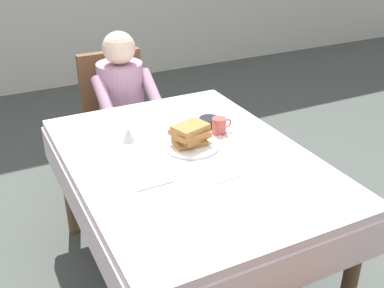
# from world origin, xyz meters

# --- Properties ---
(ground_plane) EXTENTS (14.00, 14.00, 0.00)m
(ground_plane) POSITION_xyz_m (0.00, 0.00, 0.00)
(ground_plane) COLOR #474C47
(dining_table_main) EXTENTS (1.12, 1.52, 0.74)m
(dining_table_main) POSITION_xyz_m (0.00, 0.00, 0.65)
(dining_table_main) COLOR silver
(dining_table_main) RESTS_ON ground
(chair_diner) EXTENTS (0.44, 0.45, 0.93)m
(chair_diner) POSITION_xyz_m (0.02, 1.17, 0.53)
(chair_diner) COLOR brown
(chair_diner) RESTS_ON ground
(diner_person) EXTENTS (0.40, 0.43, 1.12)m
(diner_person) POSITION_xyz_m (0.02, 1.01, 0.67)
(diner_person) COLOR #B2849E
(diner_person) RESTS_ON ground
(plate_breakfast) EXTENTS (0.28, 0.28, 0.02)m
(plate_breakfast) POSITION_xyz_m (0.06, 0.09, 0.75)
(plate_breakfast) COLOR white
(plate_breakfast) RESTS_ON dining_table_main
(breakfast_stack) EXTENTS (0.21, 0.18, 0.10)m
(breakfast_stack) POSITION_xyz_m (0.05, 0.09, 0.81)
(breakfast_stack) COLOR #A36B33
(breakfast_stack) RESTS_ON plate_breakfast
(cup_coffee) EXTENTS (0.11, 0.08, 0.08)m
(cup_coffee) POSITION_xyz_m (0.26, 0.17, 0.78)
(cup_coffee) COLOR #B24C42
(cup_coffee) RESTS_ON dining_table_main
(bowl_butter) EXTENTS (0.11, 0.11, 0.04)m
(bowl_butter) POSITION_xyz_m (0.26, 0.27, 0.76)
(bowl_butter) COLOR black
(bowl_butter) RESTS_ON dining_table_main
(syrup_pitcher) EXTENTS (0.08, 0.08, 0.07)m
(syrup_pitcher) POSITION_xyz_m (-0.20, 0.29, 0.78)
(syrup_pitcher) COLOR silver
(syrup_pitcher) RESTS_ON dining_table_main
(fork_left_of_plate) EXTENTS (0.02, 0.18, 0.00)m
(fork_left_of_plate) POSITION_xyz_m (-0.13, 0.07, 0.74)
(fork_left_of_plate) COLOR silver
(fork_left_of_plate) RESTS_ON dining_table_main
(knife_right_of_plate) EXTENTS (0.02, 0.20, 0.00)m
(knife_right_of_plate) POSITION_xyz_m (0.25, 0.07, 0.74)
(knife_right_of_plate) COLOR silver
(knife_right_of_plate) RESTS_ON dining_table_main
(spoon_near_edge) EXTENTS (0.15, 0.03, 0.00)m
(spoon_near_edge) POSITION_xyz_m (0.06, -0.27, 0.74)
(spoon_near_edge) COLOR silver
(spoon_near_edge) RESTS_ON dining_table_main
(napkin_folded) EXTENTS (0.17, 0.12, 0.01)m
(napkin_folded) POSITION_xyz_m (-0.25, -0.12, 0.74)
(napkin_folded) COLOR white
(napkin_folded) RESTS_ON dining_table_main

